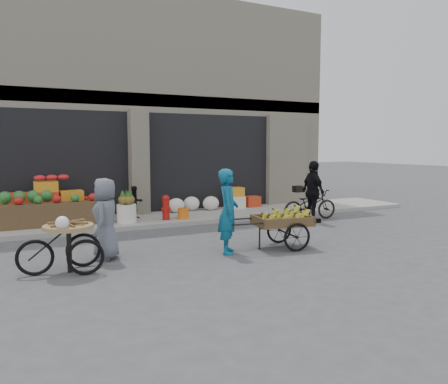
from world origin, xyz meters
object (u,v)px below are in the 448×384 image
vendor_grey (105,219)px  tricycle_cart (68,240)px  pineapple_bin (127,213)px  banana_cart (280,219)px  vendor_woman (228,211)px  fire_hydrant (166,206)px  seated_person (135,202)px  bicycle (310,205)px  cyclist (313,192)px  orange_bucket (183,214)px

vendor_grey → tricycle_cart: bearing=-24.7°
pineapple_bin → banana_cart: banana_cart is taller
banana_cart → vendor_woman: size_ratio=1.23×
fire_hydrant → vendor_grey: vendor_grey is taller
fire_hydrant → seated_person: size_ratio=0.76×
pineapple_bin → tricycle_cart: (-1.96, -3.81, 0.20)m
seated_person → vendor_woman: (0.73, -4.42, 0.28)m
bicycle → cyclist: 0.62m
tricycle_cart → vendor_woman: bearing=4.9°
fire_hydrant → vendor_woman: vendor_woman is taller
cyclist → pineapple_bin: bearing=78.7°
fire_hydrant → banana_cart: 4.06m
tricycle_cart → pineapple_bin: bearing=67.9°
fire_hydrant → tricycle_cart: size_ratio=0.49×
orange_bucket → bicycle: bicycle is taller
seated_person → tricycle_cart: seated_person is taller
bicycle → cyclist: size_ratio=0.97×
bicycle → vendor_woman: bearing=129.4°
banana_cart → vendor_woman: (-1.22, 0.09, 0.25)m
pineapple_bin → cyclist: bearing=-18.4°
pineapple_bin → fire_hydrant: fire_hydrant is taller
pineapple_bin → vendor_grey: (-1.20, -3.18, 0.42)m
bicycle → cyclist: (-0.20, -0.40, 0.43)m
banana_cart → tricycle_cart: tricycle_cart is taller
vendor_woman → tricycle_cart: (-3.09, 0.01, -0.30)m
cyclist → banana_cart: bearing=137.6°
seated_person → orange_bucket: bearing=-40.3°
tricycle_cart → banana_cart: bearing=3.8°
tricycle_cart → cyclist: (6.94, 2.15, 0.32)m
pineapple_bin → seated_person: size_ratio=0.56×
orange_bucket → tricycle_cart: bearing=-133.8°
vendor_woman → bicycle: bearing=-29.2°
bicycle → orange_bucket: bearing=79.2°
vendor_woman → vendor_grey: (-2.33, 0.64, -0.08)m
seated_person → vendor_grey: 4.11m
fire_hydrant → vendor_woman: 3.79m
seated_person → banana_cart: bearing=-76.6°
cyclist → orange_bucket: bearing=72.3°
fire_hydrant → tricycle_cart: (-3.06, -3.76, 0.06)m
banana_cart → tricycle_cart: (-4.31, 0.10, -0.05)m
orange_bucket → tricycle_cart: tricycle_cart is taller
fire_hydrant → cyclist: bearing=-22.5°
vendor_woman → vendor_grey: vendor_woman is taller
orange_bucket → cyclist: 3.78m
vendor_grey → fire_hydrant: bearing=169.5°
pineapple_bin → orange_bucket: size_ratio=1.62×
vendor_woman → banana_cart: bearing=-65.5°
orange_bucket → pineapple_bin: bearing=176.4°
vendor_grey → bicycle: 6.67m
tricycle_cart → vendor_grey: 1.02m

